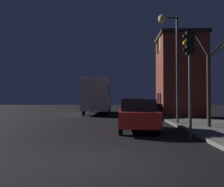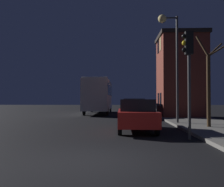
{
  "view_description": "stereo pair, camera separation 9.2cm",
  "coord_description": "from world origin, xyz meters",
  "px_view_note": "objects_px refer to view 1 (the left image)",
  "views": [
    {
      "loc": [
        0.53,
        -6.34,
        1.58
      ],
      "look_at": [
        -0.03,
        10.27,
        1.95
      ],
      "focal_mm": 40.0,
      "sensor_mm": 36.0,
      "label": 1
    },
    {
      "loc": [
        0.63,
        -6.34,
        1.58
      ],
      "look_at": [
        -0.03,
        10.27,
        1.95
      ],
      "focal_mm": 40.0,
      "sensor_mm": 36.0,
      "label": 2
    }
  ],
  "objects_px": {
    "bus": "(98,94)",
    "streetlamp": "(170,42)",
    "car_mid_lane": "(133,108)",
    "bare_tree": "(209,83)",
    "car_far_lane": "(129,106)",
    "traffic_light": "(189,62)",
    "car_near_lane": "(137,114)"
  },
  "relations": [
    {
      "from": "bus",
      "to": "streetlamp",
      "type": "bearing_deg",
      "value": -64.82
    },
    {
      "from": "bus",
      "to": "car_mid_lane",
      "type": "bearing_deg",
      "value": -59.21
    },
    {
      "from": "bare_tree",
      "to": "car_far_lane",
      "type": "bearing_deg",
      "value": 101.6
    },
    {
      "from": "traffic_light",
      "to": "car_near_lane",
      "type": "bearing_deg",
      "value": 128.57
    },
    {
      "from": "traffic_light",
      "to": "car_far_lane",
      "type": "height_order",
      "value": "traffic_light"
    },
    {
      "from": "streetlamp",
      "to": "car_far_lane",
      "type": "distance_m",
      "value": 16.31
    },
    {
      "from": "traffic_light",
      "to": "bus",
      "type": "relative_size",
      "value": 0.44
    },
    {
      "from": "bus",
      "to": "car_near_lane",
      "type": "xyz_separation_m",
      "value": [
        3.21,
        -14.56,
        -1.31
      ]
    },
    {
      "from": "traffic_light",
      "to": "car_near_lane",
      "type": "xyz_separation_m",
      "value": [
        -1.9,
        2.39,
        -2.23
      ]
    },
    {
      "from": "car_near_lane",
      "to": "car_mid_lane",
      "type": "xyz_separation_m",
      "value": [
        0.27,
        8.73,
        0.01
      ]
    },
    {
      "from": "traffic_light",
      "to": "bare_tree",
      "type": "xyz_separation_m",
      "value": [
        1.93,
        3.31,
        -0.61
      ]
    },
    {
      "from": "traffic_light",
      "to": "car_mid_lane",
      "type": "relative_size",
      "value": 0.93
    },
    {
      "from": "traffic_light",
      "to": "car_near_lane",
      "type": "relative_size",
      "value": 0.96
    },
    {
      "from": "bare_tree",
      "to": "car_near_lane",
      "type": "relative_size",
      "value": 1.1
    },
    {
      "from": "car_mid_lane",
      "to": "car_far_lane",
      "type": "height_order",
      "value": "car_mid_lane"
    },
    {
      "from": "car_mid_lane",
      "to": "traffic_light",
      "type": "bearing_deg",
      "value": -81.63
    },
    {
      "from": "bare_tree",
      "to": "car_mid_lane",
      "type": "height_order",
      "value": "bare_tree"
    },
    {
      "from": "traffic_light",
      "to": "bare_tree",
      "type": "distance_m",
      "value": 3.88
    },
    {
      "from": "car_near_lane",
      "to": "car_far_lane",
      "type": "distance_m",
      "value": 18.63
    },
    {
      "from": "streetlamp",
      "to": "car_mid_lane",
      "type": "relative_size",
      "value": 1.45
    },
    {
      "from": "car_near_lane",
      "to": "car_mid_lane",
      "type": "height_order",
      "value": "car_mid_lane"
    },
    {
      "from": "streetlamp",
      "to": "bus",
      "type": "height_order",
      "value": "streetlamp"
    },
    {
      "from": "bare_tree",
      "to": "car_far_lane",
      "type": "relative_size",
      "value": 1.17
    },
    {
      "from": "traffic_light",
      "to": "car_far_lane",
      "type": "bearing_deg",
      "value": 94.63
    },
    {
      "from": "car_near_lane",
      "to": "car_far_lane",
      "type": "height_order",
      "value": "car_near_lane"
    },
    {
      "from": "streetlamp",
      "to": "bus",
      "type": "bearing_deg",
      "value": 115.18
    },
    {
      "from": "car_near_lane",
      "to": "streetlamp",
      "type": "bearing_deg",
      "value": 54.06
    },
    {
      "from": "traffic_light",
      "to": "bus",
      "type": "xyz_separation_m",
      "value": [
        -5.11,
        16.95,
        -0.92
      ]
    },
    {
      "from": "traffic_light",
      "to": "car_far_lane",
      "type": "xyz_separation_m",
      "value": [
        -1.7,
        21.02,
        -2.34
      ]
    },
    {
      "from": "streetlamp",
      "to": "traffic_light",
      "type": "bearing_deg",
      "value": -93.19
    },
    {
      "from": "bus",
      "to": "car_far_lane",
      "type": "bearing_deg",
      "value": 50.05
    },
    {
      "from": "bare_tree",
      "to": "car_near_lane",
      "type": "height_order",
      "value": "bare_tree"
    }
  ]
}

